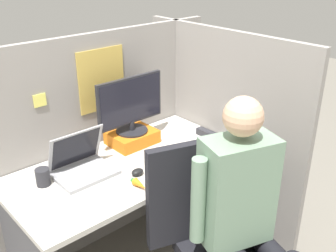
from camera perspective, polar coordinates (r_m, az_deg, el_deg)
name	(u,v)px	position (r m, az deg, el deg)	size (l,w,h in m)	color
cubicle_panel_back	(94,146)	(2.59, -10.66, -2.87)	(1.89, 0.05, 1.45)	gray
cubicle_panel_right	(219,136)	(2.70, 7.42, -1.47)	(0.04, 1.33, 1.45)	gray
desk	(130,191)	(2.40, -5.58, -9.44)	(1.39, 0.69, 0.76)	beige
paper_box	(132,137)	(2.51, -5.22, -1.62)	(0.29, 0.23, 0.08)	orange
monitor	(131,104)	(2.42, -5.45, 3.13)	(0.47, 0.20, 0.35)	#232328
laptop	(82,166)	(2.22, -12.37, -5.64)	(0.32, 0.25, 0.25)	#99999E
mouse	(137,172)	(2.18, -4.45, -6.68)	(0.07, 0.05, 0.04)	black
stapler	(207,134)	(2.60, 5.75, -1.15)	(0.05, 0.16, 0.04)	#2D2D33
carrot_toy	(140,185)	(2.06, -4.09, -8.50)	(0.04, 0.12, 0.04)	orange
office_chair	(213,237)	(2.13, 6.51, -15.78)	(0.59, 0.63, 1.04)	black
person	(245,209)	(1.95, 11.07, -11.68)	(0.46, 0.46, 1.33)	black
pen_cup	(43,177)	(2.17, -17.71, -7.07)	(0.07, 0.07, 0.09)	#28282D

